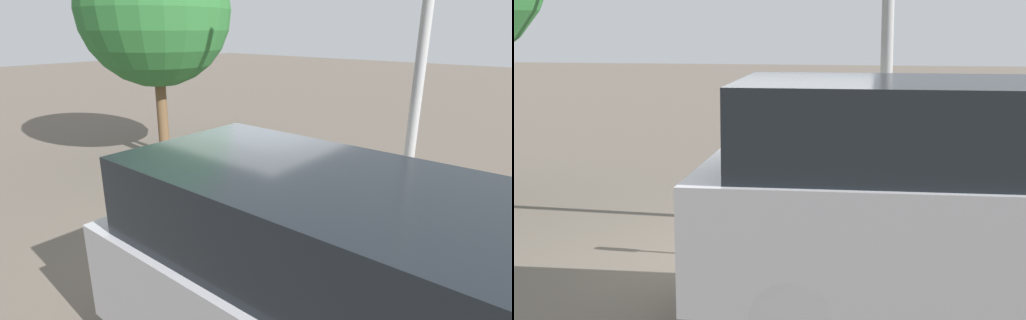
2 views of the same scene
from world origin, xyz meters
TOP-DOWN VIEW (x-y plane):
  - ground_plane at (0.00, 0.00)m, footprint 80.00×80.00m
  - parking_meter_near at (-0.20, 0.39)m, footprint 0.21×0.14m
  - lamp_post at (1.39, 2.05)m, footprint 0.44×0.44m
  - parked_van at (2.14, -1.42)m, footprint 4.97×2.12m
  - street_tree at (-5.20, 2.14)m, footprint 3.75×3.75m

SIDE VIEW (x-z plane):
  - ground_plane at x=0.00m, z-range 0.00..0.00m
  - parking_meter_near at x=-0.20m, z-range 0.33..1.71m
  - parked_van at x=2.14m, z-range 0.08..2.34m
  - lamp_post at x=1.39m, z-range -1.07..5.74m
  - street_tree at x=-5.20m, z-range 0.98..6.70m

